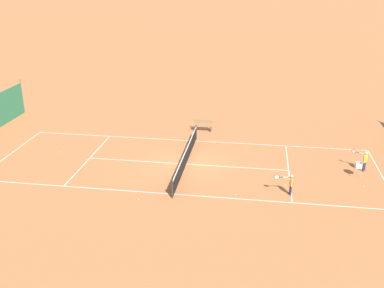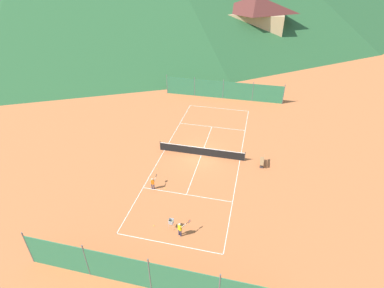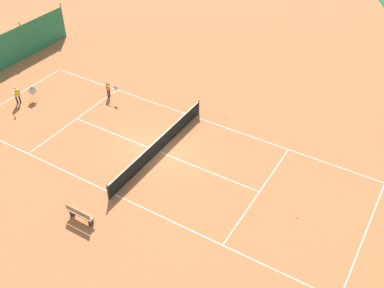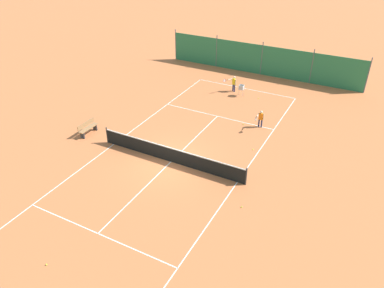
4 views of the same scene
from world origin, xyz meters
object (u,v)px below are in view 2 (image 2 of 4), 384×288
ball_hopper (171,222)px  courtside_bench (262,161)px  tennis_ball_by_net_right (165,188)px  tennis_net (201,151)px  tennis_ball_mid_court (161,141)px  tennis_ball_near_corner (158,169)px  alpine_chalet (254,23)px  tennis_ball_by_net_left (220,119)px  player_near_baseline (180,228)px  player_far_service (153,182)px  tennis_ball_alley_right (154,226)px

ball_hopper → courtside_bench: size_ratio=0.59×
tennis_ball_by_net_right → courtside_bench: (8.42, 5.82, 0.42)m
tennis_net → tennis_ball_mid_court: (-5.04, 1.78, -0.47)m
tennis_ball_near_corner → courtside_bench: 10.56m
alpine_chalet → tennis_ball_by_net_right: bearing=-95.1°
tennis_net → tennis_ball_by_net_left: (0.69, 8.76, -0.47)m
tennis_ball_by_net_left → tennis_net: bearing=-94.5°
courtside_bench → player_near_baseline: bearing=-118.0°
tennis_net → player_far_service: size_ratio=7.69×
tennis_ball_by_net_left → alpine_chalet: bearing=87.3°
tennis_net → tennis_ball_alley_right: size_ratio=139.09×
tennis_ball_near_corner → ball_hopper: ball_hopper is taller
tennis_ball_mid_court → player_near_baseline: bearing=-65.7°
player_near_baseline → tennis_net: bearing=93.6°
alpine_chalet → tennis_ball_near_corner: bearing=-97.4°
tennis_ball_by_net_right → tennis_ball_near_corner: same height
tennis_net → tennis_ball_mid_court: size_ratio=139.09×
tennis_net → courtside_bench: 6.35m
tennis_ball_by_net_right → courtside_bench: size_ratio=0.04×
tennis_ball_alley_right → courtside_bench: size_ratio=0.04×
tennis_ball_by_net_left → ball_hopper: ball_hopper is taller
tennis_net → tennis_ball_by_net_right: 6.44m
tennis_ball_by_net_left → ball_hopper: (-0.88, -19.16, 0.62)m
tennis_ball_mid_court → tennis_ball_by_net_right: (2.96, -7.86, 0.00)m
tennis_ball_mid_court → tennis_ball_near_corner: 5.32m
tennis_ball_near_corner → ball_hopper: (3.54, -7.01, 0.62)m
player_far_service → ball_hopper: 5.07m
tennis_ball_by_net_left → alpine_chalet: size_ratio=0.01×
player_far_service → tennis_ball_near_corner: size_ratio=18.09×
player_near_baseline → tennis_ball_alley_right: (-2.27, 0.39, -0.71)m
player_near_baseline → tennis_ball_by_net_right: 5.61m
tennis_ball_by_net_right → alpine_chalet: (4.35, 49.25, 5.79)m
tennis_ball_alley_right → ball_hopper: size_ratio=0.07×
tennis_ball_by_net_right → ball_hopper: ball_hopper is taller
ball_hopper → alpine_chalet: size_ratio=0.07×
tennis_ball_mid_court → courtside_bench: bearing=-10.2°
tennis_ball_alley_right → player_far_service: bearing=110.2°
player_far_service → tennis_ball_alley_right: size_ratio=18.09×
ball_hopper → courtside_bench: 12.06m
tennis_ball_by_net_right → player_near_baseline: bearing=-60.3°
tennis_net → ball_hopper: 10.40m
player_far_service → player_near_baseline: (3.83, -4.63, 0.04)m
tennis_ball_mid_court → alpine_chalet: 42.43m
player_near_baseline → ball_hopper: size_ratio=1.43×
tennis_ball_mid_court → courtside_bench: size_ratio=0.04×
tennis_ball_mid_court → tennis_ball_alley_right: same height
player_near_baseline → alpine_chalet: alpine_chalet is taller
tennis_net → alpine_chalet: size_ratio=0.71×
ball_hopper → courtside_bench: (6.54, 10.13, -0.20)m
courtside_bench → ball_hopper: bearing=-122.8°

